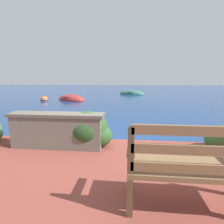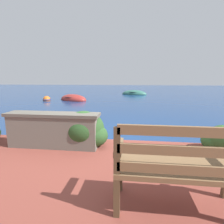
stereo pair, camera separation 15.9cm
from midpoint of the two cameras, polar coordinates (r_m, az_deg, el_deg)
ground_plane at (r=4.04m, az=-5.30°, el=-11.64°), size 80.00×80.00×0.00m
park_bench at (r=1.93m, az=22.03°, el=-15.81°), size 1.26×0.48×0.93m
stone_wall at (r=3.58m, az=-18.66°, el=-5.62°), size 1.82×0.39×0.68m
hedge_clump_left at (r=3.54m, az=-9.37°, el=-6.03°), size 1.02×0.74×0.70m
rowboat_nearest at (r=12.99m, az=-13.46°, el=3.99°), size 2.63×2.18×0.76m
rowboat_mid at (r=17.51m, az=6.22°, el=5.91°), size 2.68×1.79×0.77m
mooring_buoy at (r=13.20m, az=-21.50°, el=3.74°), size 0.56×0.56×0.51m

